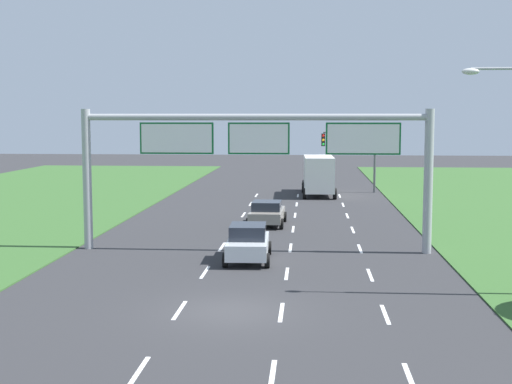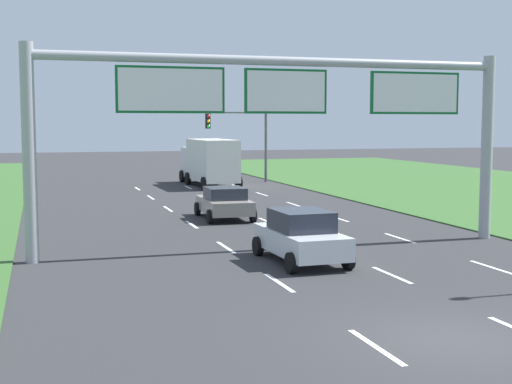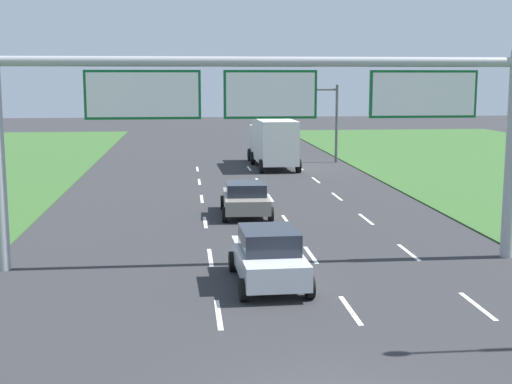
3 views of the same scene
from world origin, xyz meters
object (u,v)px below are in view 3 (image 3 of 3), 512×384
(car_lead_silver, at_px, (246,198))
(box_truck, at_px, (273,141))
(traffic_light_mast, at_px, (310,109))
(sign_gantry, at_px, (269,113))
(car_near_red, at_px, (269,256))

(car_lead_silver, bearing_deg, box_truck, 80.76)
(car_lead_silver, height_order, traffic_light_mast, traffic_light_mast)
(box_truck, height_order, sign_gantry, sign_gantry)
(box_truck, distance_m, sign_gantry, 26.09)
(car_near_red, distance_m, sign_gantry, 4.80)
(sign_gantry, relative_size, traffic_light_mast, 3.08)
(sign_gantry, height_order, traffic_light_mast, sign_gantry)
(car_near_red, relative_size, traffic_light_mast, 0.76)
(box_truck, bearing_deg, car_lead_silver, -102.46)
(traffic_light_mast, bearing_deg, car_near_red, -102.23)
(car_lead_silver, height_order, sign_gantry, sign_gantry)
(car_lead_silver, xyz_separation_m, traffic_light_mast, (6.33, 19.51, 3.10))
(car_lead_silver, xyz_separation_m, box_truck, (3.33, 17.30, 1.02))
(car_near_red, height_order, car_lead_silver, car_near_red)
(car_lead_silver, xyz_separation_m, sign_gantry, (0.05, -8.39, 4.21))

